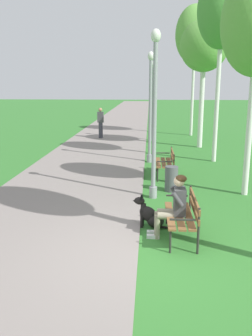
% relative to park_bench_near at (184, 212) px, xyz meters
% --- Properties ---
extents(ground_plane, '(120.00, 120.00, 0.00)m').
position_rel_park_bench_near_xyz_m(ground_plane, '(-0.70, -0.84, -0.51)').
color(ground_plane, '#33752D').
extents(paved_path, '(4.07, 60.00, 0.04)m').
position_rel_park_bench_near_xyz_m(paved_path, '(-2.90, 23.16, -0.49)').
color(paved_path, gray).
rests_on(paved_path, ground).
extents(park_bench_near, '(0.55, 1.50, 0.85)m').
position_rel_park_bench_near_xyz_m(park_bench_near, '(0.00, 0.00, 0.00)').
color(park_bench_near, brown).
rests_on(park_bench_near, ground).
extents(park_bench_mid, '(0.55, 1.50, 0.85)m').
position_rel_park_bench_near_xyz_m(park_bench_mid, '(-0.13, 4.74, 0.00)').
color(park_bench_mid, brown).
rests_on(park_bench_mid, ground).
extents(person_seated_on_near_bench, '(0.74, 0.49, 1.25)m').
position_rel_park_bench_near_xyz_m(person_seated_on_near_bench, '(-0.21, 0.01, 0.17)').
color(person_seated_on_near_bench, gray).
rests_on(person_seated_on_near_bench, ground).
extents(dog_black, '(0.83, 0.34, 0.71)m').
position_rel_park_bench_near_xyz_m(dog_black, '(-0.65, 0.47, -0.25)').
color(dog_black, black).
rests_on(dog_black, ground).
extents(lamp_post_near, '(0.24, 0.24, 4.19)m').
position_rel_park_bench_near_xyz_m(lamp_post_near, '(-0.58, 2.46, 1.65)').
color(lamp_post_near, gray).
rests_on(lamp_post_near, ground).
extents(lamp_post_mid, '(0.24, 0.24, 4.03)m').
position_rel_park_bench_near_xyz_m(lamp_post_mid, '(-0.68, 6.83, 1.57)').
color(lamp_post_mid, gray).
rests_on(lamp_post_mid, ground).
extents(lamp_post_far, '(0.24, 0.24, 3.99)m').
position_rel_park_bench_near_xyz_m(lamp_post_far, '(-0.56, 12.17, 1.55)').
color(lamp_post_far, gray).
rests_on(lamp_post_far, ground).
extents(birch_tree_third, '(1.74, 1.75, 6.75)m').
position_rel_park_bench_near_xyz_m(birch_tree_third, '(1.78, 7.17, 4.86)').
color(birch_tree_third, silver).
rests_on(birch_tree_third, ground).
extents(birch_tree_fourth, '(2.14, 2.02, 5.67)m').
position_rel_park_bench_near_xyz_m(birch_tree_fourth, '(1.65, 10.29, 3.97)').
color(birch_tree_fourth, silver).
rests_on(birch_tree_fourth, ground).
extents(birch_tree_fifth, '(2.12, 1.85, 7.04)m').
position_rel_park_bench_near_xyz_m(birch_tree_fifth, '(1.68, 14.27, 4.94)').
color(birch_tree_fifth, silver).
rests_on(birch_tree_fifth, ground).
extents(litter_bin, '(0.36, 0.36, 0.70)m').
position_rel_park_bench_near_xyz_m(litter_bin, '(-0.07, 3.11, -0.16)').
color(litter_bin, '#515156').
rests_on(litter_bin, ground).
extents(pedestrian_distant, '(0.32, 0.22, 1.65)m').
position_rel_park_bench_near_xyz_m(pedestrian_distant, '(-3.32, 12.61, 0.33)').
color(pedestrian_distant, '#383842').
rests_on(pedestrian_distant, ground).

